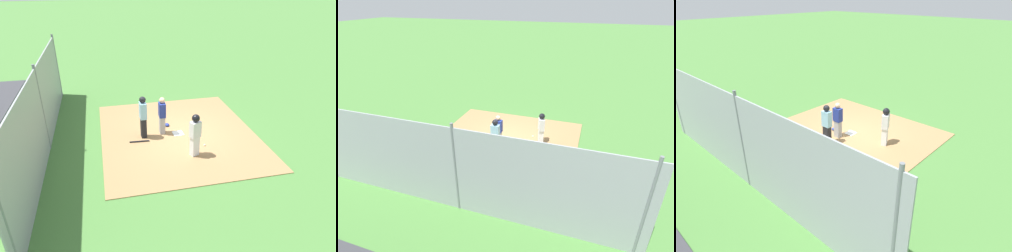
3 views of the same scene
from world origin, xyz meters
TOP-DOWN VIEW (x-y plane):
  - ground_plane at (0.00, 0.00)m, footprint 140.00×140.00m
  - dirt_infield at (0.00, 0.00)m, footprint 7.20×6.40m
  - home_plate at (0.00, 0.00)m, footprint 0.46×0.46m
  - catcher at (-0.21, -0.64)m, footprint 0.38×0.27m
  - umpire at (-0.05, -1.45)m, footprint 0.39×0.27m
  - runner at (1.76, 0.18)m, footprint 0.38×0.45m
  - baseball_bat at (0.36, -1.70)m, footprint 0.11×0.80m
  - catcher_mask at (-0.79, -0.30)m, footprint 0.24×0.20m
  - baseball at (1.22, 0.77)m, footprint 0.07×0.07m
  - backstop_fence at (0.00, -5.19)m, footprint 12.00×0.10m

SIDE VIEW (x-z plane):
  - ground_plane at x=0.00m, z-range 0.00..0.00m
  - dirt_infield at x=0.00m, z-range 0.00..0.03m
  - home_plate at x=0.00m, z-range 0.03..0.05m
  - baseball_bat at x=0.36m, z-range 0.03..0.09m
  - baseball at x=1.22m, z-range 0.03..0.10m
  - catcher_mask at x=-0.79m, z-range 0.03..0.15m
  - catcher at x=-0.21m, z-range 0.06..1.68m
  - umpire at x=-0.05m, z-range 0.08..1.87m
  - runner at x=1.76m, z-range 0.15..1.82m
  - backstop_fence at x=0.00m, z-range -0.07..3.28m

